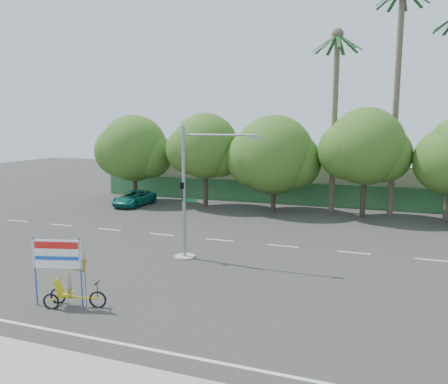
% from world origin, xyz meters
% --- Properties ---
extents(ground, '(120.00, 120.00, 0.00)m').
position_xyz_m(ground, '(0.00, 0.00, 0.00)').
color(ground, '#33302D').
rests_on(ground, ground).
extents(sidewalk_near, '(50.00, 2.40, 0.12)m').
position_xyz_m(sidewalk_near, '(0.00, -7.50, 0.06)').
color(sidewalk_near, gray).
rests_on(sidewalk_near, ground).
extents(fence, '(38.00, 0.08, 2.00)m').
position_xyz_m(fence, '(0.00, 21.50, 1.00)').
color(fence, '#336B3D').
rests_on(fence, ground).
extents(building_left, '(12.00, 8.00, 4.00)m').
position_xyz_m(building_left, '(-10.00, 26.00, 2.00)').
color(building_left, beige).
rests_on(building_left, ground).
extents(building_right, '(14.00, 8.00, 3.60)m').
position_xyz_m(building_right, '(8.00, 26.00, 1.80)').
color(building_right, beige).
rests_on(building_right, ground).
extents(tree_far_left, '(7.14, 6.00, 7.96)m').
position_xyz_m(tree_far_left, '(-14.05, 18.00, 4.76)').
color(tree_far_left, '#473828').
rests_on(tree_far_left, ground).
extents(tree_left, '(6.66, 5.60, 8.07)m').
position_xyz_m(tree_left, '(-7.05, 18.00, 5.06)').
color(tree_left, '#473828').
rests_on(tree_left, ground).
extents(tree_center, '(7.62, 6.40, 7.85)m').
position_xyz_m(tree_center, '(-1.05, 18.00, 4.47)').
color(tree_center, '#473828').
rests_on(tree_center, ground).
extents(tree_right, '(6.90, 5.80, 8.36)m').
position_xyz_m(tree_right, '(5.95, 18.00, 5.24)').
color(tree_right, '#473828').
rests_on(tree_right, ground).
extents(palm_tall, '(3.73, 3.79, 17.45)m').
position_xyz_m(palm_tall, '(8.00, 19.50, 10.46)').
color(palm_tall, '#70604C').
rests_on(palm_tall, ground).
extents(palm_short, '(3.73, 3.79, 14.45)m').
position_xyz_m(palm_short, '(3.50, 19.50, 8.86)').
color(palm_short, '#70604C').
rests_on(palm_short, ground).
extents(traffic_signal, '(4.72, 1.10, 7.00)m').
position_xyz_m(traffic_signal, '(-2.20, 3.98, 2.92)').
color(traffic_signal, gray).
rests_on(traffic_signal, ground).
extents(trike_billboard, '(2.79, 1.07, 2.81)m').
position_xyz_m(trike_billboard, '(-4.19, -3.35, 1.13)').
color(trike_billboard, black).
rests_on(trike_billboard, ground).
extents(pickup_truck, '(2.29, 4.77, 1.31)m').
position_xyz_m(pickup_truck, '(-13.17, 16.42, 0.66)').
color(pickup_truck, '#0F6E5F').
rests_on(pickup_truck, ground).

